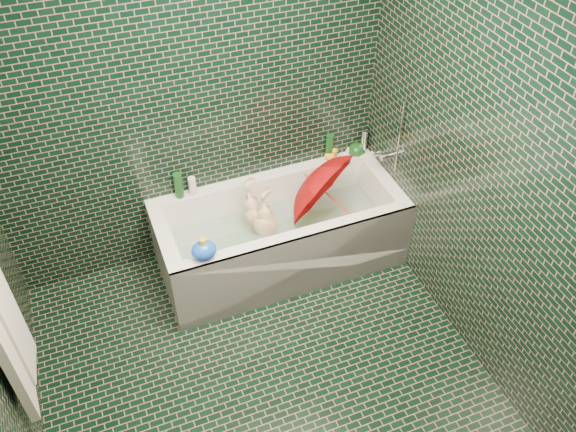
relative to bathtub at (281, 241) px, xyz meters
name	(u,v)px	position (x,y,z in m)	size (l,w,h in m)	color
floor	(272,393)	(-0.45, -1.01, -0.21)	(2.80, 2.80, 0.00)	black
wall_back	(190,100)	(-0.45, 0.39, 1.04)	(2.80, 2.80, 0.00)	black
wall_right	(499,183)	(0.85, -1.01, 1.04)	(2.80, 2.80, 0.00)	black
bathtub	(281,241)	(0.00, 0.00, 0.00)	(1.70, 0.75, 0.55)	white
bath_mat	(280,245)	(0.00, 0.02, -0.06)	(1.35, 0.47, 0.01)	green
water	(280,230)	(0.00, 0.02, 0.09)	(1.48, 0.53, 0.00)	silver
faucet	(389,152)	(0.81, 0.01, 0.56)	(0.18, 0.19, 0.55)	silver
child	(265,230)	(-0.10, 0.05, 0.10)	(0.31, 0.20, 0.84)	#D3AC84
umbrella	(334,200)	(0.37, -0.07, 0.33)	(0.61, 0.61, 0.53)	red
soap_bottle_a	(352,154)	(0.71, 0.35, 0.34)	(0.09, 0.09, 0.23)	white
soap_bottle_b	(362,151)	(0.80, 0.35, 0.34)	(0.08, 0.08, 0.18)	#5D2078
soap_bottle_c	(362,155)	(0.78, 0.31, 0.34)	(0.14, 0.14, 0.18)	#134216
bottle_right_tall	(329,147)	(0.53, 0.36, 0.44)	(0.06, 0.06, 0.20)	#134216
bottle_right_pump	(364,141)	(0.80, 0.34, 0.43)	(0.05, 0.05, 0.19)	silver
bottle_left_tall	(179,185)	(-0.61, 0.34, 0.43)	(0.06, 0.06, 0.19)	#134216
bottle_left_short	(193,186)	(-0.52, 0.33, 0.41)	(0.05, 0.05, 0.14)	white
rubber_duck	(331,155)	(0.53, 0.35, 0.38)	(0.12, 0.09, 0.09)	yellow
bath_toy	(204,250)	(-0.61, -0.29, 0.41)	(0.20, 0.18, 0.16)	blue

